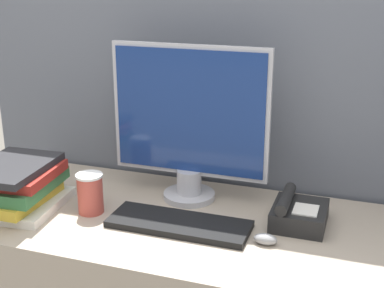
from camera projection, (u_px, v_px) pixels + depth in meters
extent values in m
cube|color=slate|center=(235.00, 153.00, 1.90)|extent=(1.95, 0.04, 1.68)
cylinder|color=#B7B7BC|center=(189.00, 195.00, 1.79)|extent=(0.17, 0.17, 0.02)
cylinder|color=#B7B7BC|center=(189.00, 181.00, 1.78)|extent=(0.08, 0.08, 0.08)
cube|color=#B7B7BC|center=(190.00, 111.00, 1.70)|extent=(0.52, 0.02, 0.43)
cube|color=navy|center=(189.00, 112.00, 1.70)|extent=(0.49, 0.01, 0.40)
cube|color=black|center=(179.00, 224.00, 1.59)|extent=(0.43, 0.15, 0.02)
ellipsoid|color=gray|center=(265.00, 239.00, 1.49)|extent=(0.07, 0.04, 0.03)
cylinder|color=#BF4C3F|center=(90.00, 195.00, 1.68)|extent=(0.08, 0.08, 0.12)
cylinder|color=white|center=(89.00, 176.00, 1.65)|extent=(0.08, 0.08, 0.01)
cube|color=silver|center=(24.00, 203.00, 1.72)|extent=(0.25, 0.29, 0.03)
cube|color=gold|center=(14.00, 196.00, 1.70)|extent=(0.21, 0.27, 0.03)
cube|color=#38723F|center=(19.00, 184.00, 1.70)|extent=(0.24, 0.30, 0.04)
cube|color=maroon|center=(17.00, 173.00, 1.69)|extent=(0.26, 0.26, 0.03)
cube|color=#262628|center=(12.00, 167.00, 1.67)|extent=(0.23, 0.30, 0.02)
cube|color=black|center=(299.00, 215.00, 1.60)|extent=(0.16, 0.18, 0.06)
cube|color=white|center=(306.00, 210.00, 1.57)|extent=(0.07, 0.08, 0.00)
cylinder|color=black|center=(286.00, 199.00, 1.60)|extent=(0.04, 0.18, 0.04)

